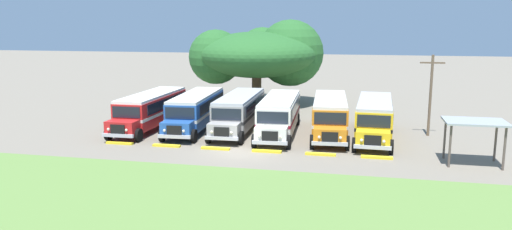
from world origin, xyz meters
The scene contains 17 objects.
ground_plane centered at (0.00, 0.00, 0.00)m, with size 220.00×220.00×0.00m, color slate.
foreground_grass_strip centered at (0.00, -9.24, 0.00)m, with size 80.00×11.11×0.01m, color olive.
parked_bus_slot_0 centered at (-9.11, 6.02, 1.58)m, with size 2.71×10.84×2.82m.
parked_bus_slot_1 centered at (-5.38, 6.53, 1.58)m, with size 3.28×10.93×2.82m.
parked_bus_slot_2 centered at (-1.78, 6.77, 1.58)m, with size 2.99×10.88×2.82m.
parked_bus_slot_3 centered at (1.62, 6.20, 1.58)m, with size 3.20×10.91×2.82m.
parked_bus_slot_4 centered at (5.51, 6.77, 1.58)m, with size 3.29×10.93×2.82m.
parked_bus_slot_5 centered at (8.86, 6.42, 1.58)m, with size 2.99×10.88×2.82m.
curb_wheelstop_0 centered at (-8.96, 0.24, 0.07)m, with size 2.00×0.36×0.15m, color yellow.
curb_wheelstop_1 centered at (-5.37, 0.24, 0.07)m, with size 2.00×0.36×0.15m, color yellow.
curb_wheelstop_2 centered at (-1.79, 0.24, 0.07)m, with size 2.00×0.36×0.15m, color yellow.
curb_wheelstop_3 centered at (1.79, 0.24, 0.07)m, with size 2.00×0.36×0.15m, color yellow.
curb_wheelstop_4 centered at (5.37, 0.24, 0.07)m, with size 2.00×0.36×0.15m, color yellow.
curb_wheelstop_5 centered at (8.96, 0.24, 0.07)m, with size 2.00×0.36×0.15m, color yellow.
broad_shade_tree centered at (-2.81, 20.17, 5.30)m, with size 13.84×12.44×8.97m.
utility_pole centered at (12.97, 7.78, 3.34)m, with size 1.80×0.20×6.20m.
waiting_shelter centered at (14.62, 0.19, 2.45)m, with size 3.60×2.60×2.72m.
Camera 1 is at (7.83, -30.83, 8.45)m, focal length 34.23 mm.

